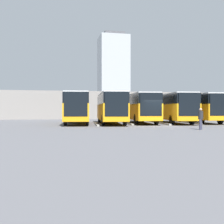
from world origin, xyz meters
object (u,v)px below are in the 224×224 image
at_px(bus_0, 198,107).
at_px(bus_1, 172,107).
at_px(bus_4, 77,107).
at_px(bus_2, 140,107).
at_px(pedestrian, 201,118).
at_px(bus_3, 111,107).

distance_m(bus_0, bus_1, 3.65).
bearing_deg(bus_4, bus_2, -173.37).
xyz_separation_m(bus_2, bus_4, (7.24, 0.09, 0.00)).
distance_m(bus_1, bus_4, 10.88).
xyz_separation_m(bus_1, bus_2, (3.62, -0.79, 0.00)).
height_order(bus_0, pedestrian, bus_0).
bearing_deg(bus_0, bus_1, 13.67).
distance_m(bus_2, bus_4, 7.24).
xyz_separation_m(bus_1, bus_4, (10.86, -0.70, 0.00)).
bearing_deg(bus_3, pedestrian, 122.70).
xyz_separation_m(bus_1, bus_3, (7.24, 0.16, 0.00)).
bearing_deg(bus_1, bus_4, 2.26).
distance_m(bus_2, bus_3, 3.74).
distance_m(bus_0, pedestrian, 12.26).
height_order(bus_2, bus_4, same).
distance_m(bus_0, bus_2, 7.25).
height_order(bus_2, bus_3, same).
xyz_separation_m(bus_0, bus_3, (10.86, 0.65, 0.00)).
distance_m(bus_1, pedestrian, 10.55).
relative_size(bus_0, bus_1, 1.00).
height_order(bus_1, pedestrian, bus_1).
distance_m(bus_0, bus_4, 14.48).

